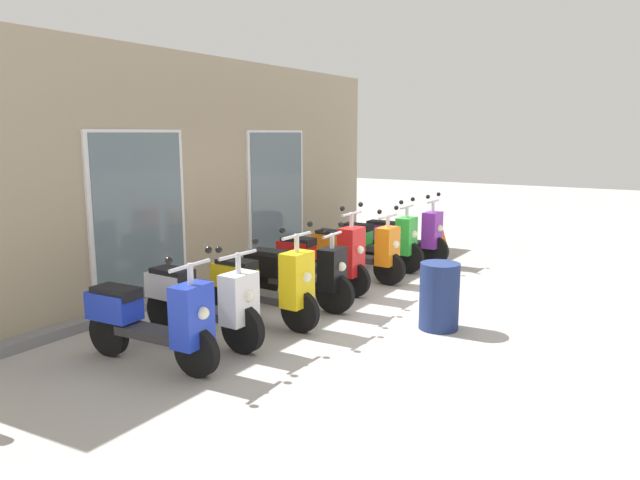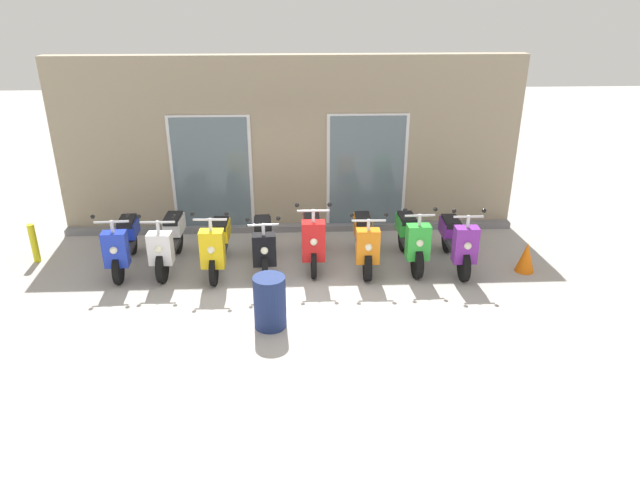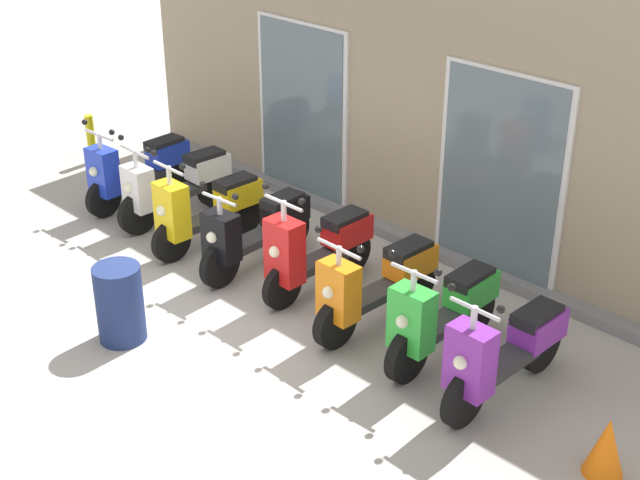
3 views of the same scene
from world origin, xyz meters
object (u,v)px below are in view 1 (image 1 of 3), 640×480
Objects in this scene: scooter_white at (202,300)px; scooter_orange at (357,251)px; trash_bin at (439,296)px; scooter_purple at (405,236)px; scooter_yellow at (265,284)px; traffic_cone at (442,239)px; scooter_red at (324,257)px; scooter_blue at (151,319)px; scooter_black at (297,273)px; scooter_green at (380,242)px.

scooter_white is 3.36m from scooter_orange.
trash_bin is at bearing -48.31° from scooter_white.
scooter_purple reaches higher than scooter_orange.
scooter_yellow reaches higher than traffic_cone.
scooter_red reaches higher than scooter_orange.
scooter_blue is 0.98× the size of scooter_white.
trash_bin is at bearing -149.94° from scooter_purple.
scooter_orange is at bearing 1.37° from scooter_black.
scooter_red is 0.98× the size of scooter_green.
scooter_red is 2.97× the size of traffic_cone.
scooter_red is (0.84, 0.09, 0.05)m from scooter_black.
scooter_white is (0.76, 0.04, -0.01)m from scooter_blue.
trash_bin is at bearing -160.01° from traffic_cone.
scooter_green is at bearing 0.44° from scooter_orange.
scooter_blue is at bearing 174.16° from scooter_yellow.
scooter_green is (2.54, 0.05, 0.01)m from scooter_black.
scooter_yellow is 5.24m from traffic_cone.
scooter_green is at bearing 39.14° from trash_bin.
scooter_purple is at bearing -8.50° from scooter_green.
scooter_purple reaches higher than trash_bin.
scooter_white is at bearing 3.34° from scooter_blue.
scooter_white is 2.14× the size of trash_bin.
scooter_white is at bearing 131.69° from trash_bin.
scooter_black is 4.47m from traffic_cone.
scooter_green is 3.06m from trash_bin.
scooter_red is 1.71m from scooter_green.
scooter_yellow is at bearing -5.84° from scooter_blue.
traffic_cone is (3.61, -0.42, -0.26)m from scooter_red.
trash_bin is (-3.14, -1.82, -0.08)m from scooter_purple.
scooter_black is 1.06× the size of scooter_red.
trash_bin is at bearing -129.12° from scooter_orange.
scooter_purple reaches higher than scooter_green.
scooter_orange is 2.11× the size of trash_bin.
scooter_white is at bearing 177.68° from scooter_purple.
scooter_green is 0.77m from scooter_purple.
scooter_black is at bearing 95.11° from trash_bin.
scooter_red reaches higher than traffic_cone.
scooter_orange reaches higher than scooter_black.
scooter_purple is at bearing -1.16° from scooter_black.
scooter_orange is at bearing -1.57° from scooter_white.
scooter_blue is 2.39m from scooter_black.
scooter_black is at bearing -178.63° from scooter_orange.
traffic_cone is (6.08, -0.46, -0.22)m from scooter_white.
trash_bin is (1.80, -2.02, -0.09)m from scooter_white.
trash_bin is at bearing -108.66° from scooter_red.
scooter_purple is at bearing -1.57° from scooter_blue.
scooter_black is 0.99× the size of scooter_orange.
traffic_cone is at bearing -6.66° from scooter_red.
scooter_black is at bearing 178.84° from scooter_purple.
trash_bin is (0.95, -1.81, -0.11)m from scooter_yellow.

